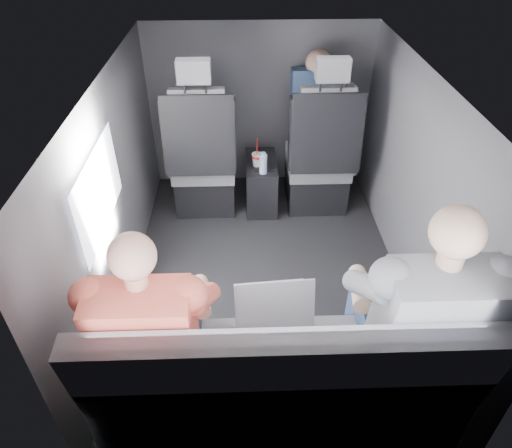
{
  "coord_description": "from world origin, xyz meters",
  "views": [
    {
      "loc": [
        -0.15,
        -2.28,
        2.16
      ],
      "look_at": [
        -0.07,
        -0.05,
        0.48
      ],
      "focal_mm": 32.0,
      "sensor_mm": 36.0,
      "label": 1
    }
  ],
  "objects_px": {
    "soda_cup": "(257,159)",
    "laptop_black": "(412,286)",
    "laptop_white": "(150,303)",
    "passenger_rear_left": "(155,328)",
    "passenger_front_right": "(315,108)",
    "rear_bench": "(279,386)",
    "laptop_silver": "(273,302)",
    "center_console": "(261,183)",
    "water_bottle": "(263,164)",
    "front_seat_left": "(204,165)",
    "front_seat_right": "(319,163)",
    "passenger_rear_right": "(415,316)"
  },
  "relations": [
    {
      "from": "soda_cup",
      "to": "laptop_black",
      "type": "height_order",
      "value": "laptop_black"
    },
    {
      "from": "laptop_white",
      "to": "laptop_black",
      "type": "distance_m",
      "value": 1.23
    },
    {
      "from": "passenger_rear_left",
      "to": "passenger_front_right",
      "type": "height_order",
      "value": "passenger_rear_left"
    },
    {
      "from": "rear_bench",
      "to": "laptop_silver",
      "type": "distance_m",
      "value": 0.39
    },
    {
      "from": "laptop_white",
      "to": "laptop_black",
      "type": "relative_size",
      "value": 0.8
    },
    {
      "from": "center_console",
      "to": "water_bottle",
      "type": "bearing_deg",
      "value": -87.71
    },
    {
      "from": "front_seat_left",
      "to": "front_seat_right",
      "type": "bearing_deg",
      "value": 0.0
    },
    {
      "from": "laptop_white",
      "to": "laptop_silver",
      "type": "relative_size",
      "value": 0.9
    },
    {
      "from": "water_bottle",
      "to": "front_seat_left",
      "type": "bearing_deg",
      "value": 163.69
    },
    {
      "from": "water_bottle",
      "to": "passenger_front_right",
      "type": "height_order",
      "value": "passenger_front_right"
    },
    {
      "from": "center_console",
      "to": "soda_cup",
      "type": "relative_size",
      "value": 2.0
    },
    {
      "from": "passenger_rear_left",
      "to": "front_seat_left",
      "type": "bearing_deg",
      "value": 87.18
    },
    {
      "from": "front_seat_right",
      "to": "laptop_silver",
      "type": "xyz_separation_m",
      "value": [
        -0.47,
        -1.68,
        0.23
      ]
    },
    {
      "from": "front_seat_left",
      "to": "water_bottle",
      "type": "height_order",
      "value": "front_seat_left"
    },
    {
      "from": "soda_cup",
      "to": "water_bottle",
      "type": "xyz_separation_m",
      "value": [
        0.04,
        -0.1,
        0.02
      ]
    },
    {
      "from": "front_seat_left",
      "to": "passenger_rear_right",
      "type": "distance_m",
      "value": 2.1
    },
    {
      "from": "soda_cup",
      "to": "passenger_front_right",
      "type": "xyz_separation_m",
      "value": [
        0.46,
        0.3,
        0.28
      ]
    },
    {
      "from": "front_seat_right",
      "to": "water_bottle",
      "type": "height_order",
      "value": "front_seat_right"
    },
    {
      "from": "front_seat_right",
      "to": "laptop_black",
      "type": "height_order",
      "value": "front_seat_right"
    },
    {
      "from": "rear_bench",
      "to": "passenger_front_right",
      "type": "height_order",
      "value": "passenger_front_right"
    },
    {
      "from": "laptop_black",
      "to": "water_bottle",
      "type": "bearing_deg",
      "value": 113.43
    },
    {
      "from": "front_seat_left",
      "to": "rear_bench",
      "type": "relative_size",
      "value": 0.79
    },
    {
      "from": "center_console",
      "to": "passenger_rear_left",
      "type": "height_order",
      "value": "passenger_rear_left"
    },
    {
      "from": "front_seat_left",
      "to": "laptop_black",
      "type": "bearing_deg",
      "value": -55.68
    },
    {
      "from": "water_bottle",
      "to": "laptop_black",
      "type": "relative_size",
      "value": 0.42
    },
    {
      "from": "laptop_silver",
      "to": "passenger_rear_right",
      "type": "height_order",
      "value": "passenger_rear_right"
    },
    {
      "from": "center_console",
      "to": "laptop_silver",
      "type": "bearing_deg",
      "value": -90.72
    },
    {
      "from": "rear_bench",
      "to": "soda_cup",
      "type": "height_order",
      "value": "rear_bench"
    },
    {
      "from": "passenger_rear_left",
      "to": "rear_bench",
      "type": "bearing_deg",
      "value": -10.04
    },
    {
      "from": "front_seat_right",
      "to": "rear_bench",
      "type": "xyz_separation_m",
      "value": [
        -0.45,
        -1.9,
        -0.09
      ]
    },
    {
      "from": "front_seat_left",
      "to": "water_bottle",
      "type": "relative_size",
      "value": 7.35
    },
    {
      "from": "laptop_white",
      "to": "passenger_rear_right",
      "type": "xyz_separation_m",
      "value": [
        1.17,
        -0.14,
        0.02
      ]
    },
    {
      "from": "water_bottle",
      "to": "center_console",
      "type": "bearing_deg",
      "value": 92.29
    },
    {
      "from": "front_seat_right",
      "to": "laptop_white",
      "type": "xyz_separation_m",
      "value": [
        -1.03,
        -1.67,
        0.23
      ]
    },
    {
      "from": "front_seat_left",
      "to": "soda_cup",
      "type": "distance_m",
      "value": 0.42
    },
    {
      "from": "laptop_silver",
      "to": "passenger_rear_left",
      "type": "height_order",
      "value": "passenger_rear_left"
    },
    {
      "from": "laptop_black",
      "to": "front_seat_right",
      "type": "bearing_deg",
      "value": 96.86
    },
    {
      "from": "soda_cup",
      "to": "water_bottle",
      "type": "distance_m",
      "value": 0.11
    },
    {
      "from": "center_console",
      "to": "water_bottle",
      "type": "distance_m",
      "value": 0.33
    },
    {
      "from": "rear_bench",
      "to": "water_bottle",
      "type": "bearing_deg",
      "value": 89.77
    },
    {
      "from": "rear_bench",
      "to": "laptop_white",
      "type": "bearing_deg",
      "value": 158.34
    },
    {
      "from": "water_bottle",
      "to": "passenger_rear_right",
      "type": "height_order",
      "value": "passenger_rear_right"
    },
    {
      "from": "rear_bench",
      "to": "laptop_black",
      "type": "height_order",
      "value": "rear_bench"
    },
    {
      "from": "passenger_front_right",
      "to": "laptop_white",
      "type": "bearing_deg",
      "value": -117.65
    },
    {
      "from": "center_console",
      "to": "water_bottle",
      "type": "height_order",
      "value": "water_bottle"
    },
    {
      "from": "soda_cup",
      "to": "passenger_rear_left",
      "type": "xyz_separation_m",
      "value": [
        -0.5,
        -1.77,
        0.16
      ]
    },
    {
      "from": "rear_bench",
      "to": "passenger_rear_right",
      "type": "height_order",
      "value": "passenger_rear_right"
    },
    {
      "from": "passenger_rear_right",
      "to": "front_seat_right",
      "type": "bearing_deg",
      "value": 94.34
    },
    {
      "from": "front_seat_right",
      "to": "laptop_silver",
      "type": "height_order",
      "value": "front_seat_right"
    },
    {
      "from": "laptop_silver",
      "to": "passenger_rear_left",
      "type": "relative_size",
      "value": 0.3
    }
  ]
}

